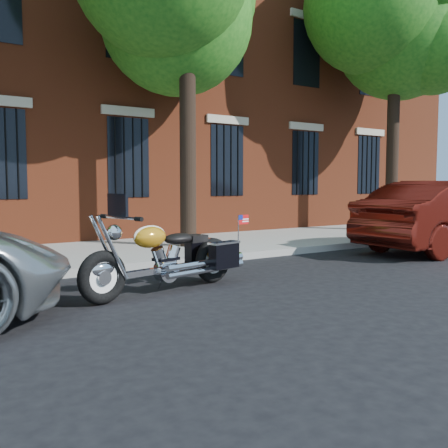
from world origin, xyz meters
TOP-DOWN VIEW (x-y plane):
  - ground at (0.00, 0.00)m, footprint 120.00×120.00m
  - curb at (0.00, 1.38)m, footprint 40.00×0.16m
  - sidewalk at (0.00, 3.26)m, footprint 40.00×3.60m
  - building at (0.00, 10.06)m, footprint 26.00×10.08m
  - tree_right at (7.42, 2.96)m, footprint 4.12×3.92m
  - motorcycle at (-1.71, -0.52)m, footprint 2.81×1.15m

SIDE VIEW (x-z plane):
  - ground at x=0.00m, z-range 0.00..0.00m
  - curb at x=0.00m, z-range 0.00..0.15m
  - sidewalk at x=0.00m, z-range 0.00..0.15m
  - motorcycle at x=-1.71m, z-range -0.23..1.18m
  - building at x=0.00m, z-range 0.00..12.00m
  - tree_right at x=7.42m, z-range 1.91..10.45m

